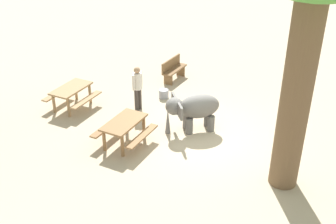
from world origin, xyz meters
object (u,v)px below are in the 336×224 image
Objects in this scene: person_handler at (138,85)px; picnic_table_far at (72,92)px; elephant at (194,108)px; wooden_bench at (173,69)px; feed_bucket at (164,94)px; picnic_table_near at (124,127)px.

person_handler is 0.79× the size of picnic_table_far.
person_handler is at bearing -50.08° from elephant.
feed_bucket is at bearing 17.15° from wooden_bench.
person_handler is at bearing 133.23° from feed_bucket.
elephant is 4.48m from picnic_table_far.
elephant is at bearing -3.33° from person_handler.
picnic_table_far is 5.70× the size of feed_bucket.
person_handler is 2.24m from picnic_table_near.
elephant is 1.10× the size of person_handler.
elephant is 2.28m from picnic_table_near.
elephant is 0.87× the size of picnic_table_near.
picnic_table_far is at bearing -151.18° from person_handler.
wooden_bench is 3.84× the size of feed_bucket.
person_handler reaches higher than elephant.
picnic_table_far is 3.35m from feed_bucket.
picnic_table_near is 3.15m from picnic_table_far.
wooden_bench is at bearing 151.33° from picnic_table_far.
person_handler is 1.17× the size of wooden_bench.
wooden_bench is at bearing 10.34° from picnic_table_near.
picnic_table_near is (-4.70, 1.90, 0.12)m from wooden_bench.
person_handler reaches higher than picnic_table_near.
elephant is 0.87× the size of picnic_table_far.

